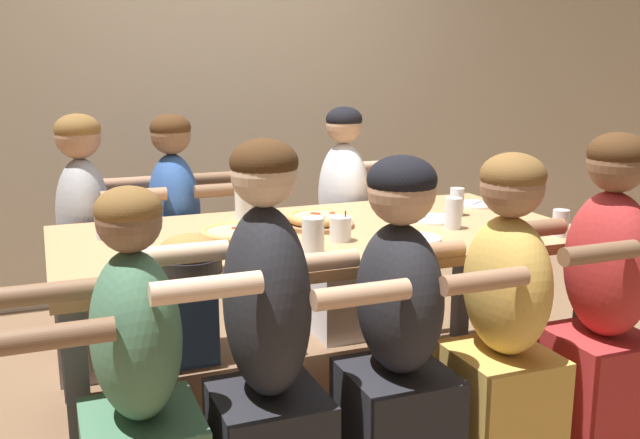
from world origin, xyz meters
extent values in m
plane|color=brown|center=(0.00, 0.00, 0.00)|extent=(18.00, 18.00, 0.00)
cube|color=beige|center=(0.00, 1.76, 1.60)|extent=(10.00, 0.06, 3.20)
cube|color=tan|center=(0.00, 0.00, 0.74)|extent=(2.06, 1.02, 0.04)
cube|color=#4C4C51|center=(-0.97, -0.45, 0.36)|extent=(0.07, 0.07, 0.72)
cube|color=#4C4C51|center=(0.97, -0.45, 0.36)|extent=(0.07, 0.07, 0.72)
cube|color=#4C4C51|center=(-0.97, 0.45, 0.36)|extent=(0.07, 0.07, 0.72)
cube|color=#4C4C51|center=(0.97, 0.45, 0.36)|extent=(0.07, 0.07, 0.72)
cylinder|color=#996B42|center=(-0.36, -0.04, 0.77)|extent=(0.30, 0.30, 0.02)
torus|color=tan|center=(-0.36, -0.04, 0.80)|extent=(0.26, 0.26, 0.03)
cylinder|color=#E5C675|center=(-0.36, -0.04, 0.79)|extent=(0.22, 0.22, 0.03)
cylinder|color=#C6422D|center=(-0.33, -0.04, 0.81)|extent=(0.02, 0.02, 0.01)
cylinder|color=#C6422D|center=(-0.34, -0.02, 0.81)|extent=(0.02, 0.02, 0.01)
cylinder|color=#C6422D|center=(-0.34, -0.08, 0.81)|extent=(0.02, 0.02, 0.01)
cylinder|color=#C6422D|center=(-0.34, -0.08, 0.81)|extent=(0.02, 0.02, 0.01)
cylinder|color=#C6422D|center=(-0.35, -0.01, 0.81)|extent=(0.02, 0.02, 0.01)
cylinder|color=#C6422D|center=(-0.29, -0.01, 0.81)|extent=(0.02, 0.02, 0.01)
cylinder|color=#996B42|center=(0.03, 0.09, 0.77)|extent=(0.30, 0.30, 0.02)
torus|color=tan|center=(0.03, 0.09, 0.80)|extent=(0.26, 0.26, 0.03)
cylinder|color=#E5C675|center=(0.03, 0.09, 0.79)|extent=(0.21, 0.21, 0.03)
cylinder|color=#C6422D|center=(0.02, 0.03, 0.81)|extent=(0.02, 0.02, 0.01)
cylinder|color=#C6422D|center=(0.02, 0.12, 0.81)|extent=(0.02, 0.02, 0.01)
cylinder|color=#C6422D|center=(-0.02, 0.06, 0.81)|extent=(0.02, 0.02, 0.01)
cylinder|color=#C6422D|center=(0.09, 0.10, 0.81)|extent=(0.02, 0.02, 0.01)
cylinder|color=#C6422D|center=(0.03, 0.11, 0.81)|extent=(0.02, 0.02, 0.01)
cylinder|color=#C6422D|center=(-0.02, 0.07, 0.81)|extent=(0.02, 0.02, 0.01)
cylinder|color=black|center=(-0.60, -0.35, 0.78)|extent=(0.21, 0.21, 0.05)
cylinder|color=black|center=(-0.44, -0.35, 0.80)|extent=(0.10, 0.02, 0.02)
ellipsoid|color=#C17038|center=(-0.60, -0.35, 0.83)|extent=(0.19, 0.19, 0.10)
cylinder|color=white|center=(0.29, -0.26, 0.77)|extent=(0.19, 0.19, 0.01)
cube|color=#B7B7BC|center=(0.29, -0.26, 0.77)|extent=(0.11, 0.09, 0.01)
cylinder|color=white|center=(0.87, 0.21, 0.77)|extent=(0.19, 0.19, 0.01)
cube|color=#B7B7BC|center=(0.87, 0.21, 0.77)|extent=(0.12, 0.08, 0.01)
cylinder|color=white|center=(0.52, 0.01, 0.77)|extent=(0.21, 0.21, 0.01)
cube|color=#B7B7BC|center=(0.52, 0.01, 0.77)|extent=(0.14, 0.08, 0.01)
cylinder|color=silver|center=(0.02, -0.17, 0.81)|extent=(0.08, 0.08, 0.09)
cylinder|color=#1EA8DB|center=(0.02, -0.17, 0.79)|extent=(0.07, 0.07, 0.07)
cylinder|color=black|center=(0.04, -0.17, 0.82)|extent=(0.01, 0.01, 0.12)
cylinder|color=silver|center=(0.84, -0.42, 0.81)|extent=(0.06, 0.06, 0.11)
cylinder|color=silver|center=(0.52, -0.15, 0.82)|extent=(0.07, 0.07, 0.13)
cylinder|color=silver|center=(-0.15, -0.31, 0.83)|extent=(0.08, 0.08, 0.13)
cylinder|color=silver|center=(-0.15, -0.31, 0.80)|extent=(0.07, 0.07, 0.08)
cylinder|color=silver|center=(-0.21, 0.36, 0.83)|extent=(0.08, 0.08, 0.14)
cylinder|color=black|center=(-0.21, 0.36, 0.79)|extent=(0.07, 0.07, 0.07)
cylinder|color=silver|center=(0.67, 0.06, 0.82)|extent=(0.06, 0.06, 0.12)
cylinder|color=silver|center=(-0.81, 0.20, 0.82)|extent=(0.07, 0.07, 0.13)
cylinder|color=black|center=(-0.81, 0.20, 0.79)|extent=(0.06, 0.06, 0.06)
ellipsoid|color=#477556|center=(-0.82, -0.73, 0.71)|extent=(0.24, 0.36, 0.47)
sphere|color=brown|center=(-0.82, -0.73, 1.03)|extent=(0.17, 0.17, 0.17)
ellipsoid|color=brown|center=(-0.82, -0.73, 1.06)|extent=(0.17, 0.17, 0.12)
cylinder|color=brown|center=(-1.02, -0.90, 0.80)|extent=(0.28, 0.06, 0.06)
cylinder|color=brown|center=(-1.02, -0.56, 0.80)|extent=(0.28, 0.06, 0.06)
cube|color=silver|center=(0.42, 0.73, 0.24)|extent=(0.32, 0.34, 0.48)
ellipsoid|color=silver|center=(0.42, 0.73, 0.75)|extent=(0.24, 0.36, 0.54)
sphere|color=tan|center=(0.42, 0.73, 1.11)|extent=(0.18, 0.18, 0.18)
ellipsoid|color=black|center=(0.42, 0.73, 1.14)|extent=(0.18, 0.18, 0.13)
cylinder|color=tan|center=(0.62, 0.90, 0.86)|extent=(0.28, 0.06, 0.06)
cylinder|color=tan|center=(0.62, 0.56, 0.86)|extent=(0.28, 0.06, 0.06)
ellipsoid|color=#232328|center=(-0.45, -0.73, 0.76)|extent=(0.24, 0.36, 0.56)
sphere|color=beige|center=(-0.45, -0.73, 1.13)|extent=(0.19, 0.19, 0.19)
ellipsoid|color=#422814|center=(-0.45, -0.73, 1.16)|extent=(0.19, 0.19, 0.13)
cylinder|color=beige|center=(-0.66, -0.90, 0.88)|extent=(0.28, 0.06, 0.06)
cylinder|color=beige|center=(-0.66, -0.56, 0.88)|extent=(0.28, 0.06, 0.06)
cube|color=#2D5193|center=(-0.45, 0.73, 0.24)|extent=(0.32, 0.34, 0.48)
ellipsoid|color=#2D5193|center=(-0.45, 0.73, 0.74)|extent=(0.24, 0.36, 0.53)
sphere|color=brown|center=(-0.45, 0.73, 1.09)|extent=(0.18, 0.18, 0.18)
ellipsoid|color=#422814|center=(-0.45, 0.73, 1.13)|extent=(0.19, 0.19, 0.13)
cylinder|color=brown|center=(-0.24, 0.90, 0.85)|extent=(0.28, 0.06, 0.06)
cylinder|color=brown|center=(-0.24, 0.56, 0.85)|extent=(0.28, 0.06, 0.06)
cube|color=#99999E|center=(-0.86, 0.73, 0.24)|extent=(0.32, 0.34, 0.48)
ellipsoid|color=#99999E|center=(-0.86, 0.73, 0.74)|extent=(0.24, 0.36, 0.53)
sphere|color=#9E7051|center=(-0.86, 0.73, 1.10)|extent=(0.20, 0.20, 0.20)
ellipsoid|color=brown|center=(-0.86, 0.73, 1.13)|extent=(0.20, 0.20, 0.14)
cylinder|color=#9E7051|center=(-0.65, 0.90, 0.85)|extent=(0.28, 0.06, 0.06)
cylinder|color=#9E7051|center=(-0.65, 0.56, 0.85)|extent=(0.28, 0.06, 0.06)
cube|color=#B22D2D|center=(0.79, -0.73, 0.24)|extent=(0.32, 0.34, 0.48)
ellipsoid|color=#B22D2D|center=(0.79, -0.73, 0.74)|extent=(0.24, 0.36, 0.52)
sphere|color=brown|center=(0.79, -0.73, 1.09)|extent=(0.20, 0.20, 0.20)
ellipsoid|color=#422814|center=(0.79, -0.73, 1.13)|extent=(0.20, 0.20, 0.14)
cylinder|color=brown|center=(0.58, -0.90, 0.84)|extent=(0.28, 0.06, 0.06)
cylinder|color=brown|center=(0.58, -0.56, 0.84)|extent=(0.28, 0.06, 0.06)
cube|color=#232328|center=(-0.03, -0.73, 0.24)|extent=(0.32, 0.34, 0.48)
ellipsoid|color=#232328|center=(-0.03, -0.73, 0.72)|extent=(0.24, 0.36, 0.47)
sphere|color=tan|center=(-0.03, -0.73, 1.05)|extent=(0.21, 0.21, 0.21)
ellipsoid|color=black|center=(-0.03, -0.73, 1.09)|extent=(0.21, 0.21, 0.14)
cylinder|color=tan|center=(-0.23, -0.90, 0.81)|extent=(0.28, 0.06, 0.06)
cylinder|color=tan|center=(-0.23, -0.56, 0.81)|extent=(0.28, 0.06, 0.06)
cube|color=gold|center=(0.37, -0.73, 0.24)|extent=(0.32, 0.34, 0.48)
ellipsoid|color=gold|center=(0.37, -0.73, 0.71)|extent=(0.24, 0.36, 0.46)
sphere|color=#9E7051|center=(0.37, -0.73, 1.04)|extent=(0.20, 0.20, 0.20)
ellipsoid|color=brown|center=(0.37, -0.73, 1.08)|extent=(0.21, 0.21, 0.14)
cylinder|color=#9E7051|center=(0.16, -0.90, 0.80)|extent=(0.28, 0.06, 0.06)
cylinder|color=#9E7051|center=(0.16, -0.56, 0.80)|extent=(0.28, 0.06, 0.06)
camera|label=1|loc=(-1.02, -2.57, 1.43)|focal=40.00mm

